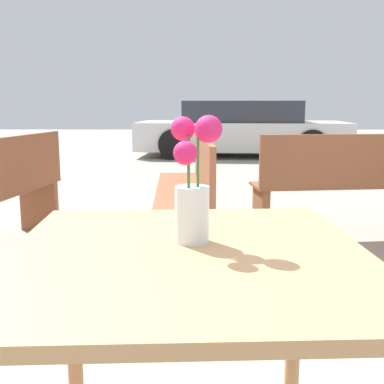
{
  "coord_description": "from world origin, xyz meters",
  "views": [
    {
      "loc": [
        0.01,
        -1.1,
        1.07
      ],
      "look_at": [
        0.01,
        0.07,
        0.85
      ],
      "focal_mm": 45.0,
      "sensor_mm": 36.0,
      "label": 1
    }
  ],
  "objects_px": {
    "parked_car": "(241,129)",
    "bench_far": "(354,184)",
    "bench_near": "(191,187)",
    "table_front": "(188,290)",
    "flower_vase": "(193,191)",
    "bench_middle": "(0,193)"
  },
  "relations": [
    {
      "from": "bench_middle",
      "to": "bench_far",
      "type": "distance_m",
      "value": 2.65
    },
    {
      "from": "bench_near",
      "to": "parked_car",
      "type": "relative_size",
      "value": 0.43
    },
    {
      "from": "parked_car",
      "to": "bench_middle",
      "type": "bearing_deg",
      "value": -108.83
    },
    {
      "from": "bench_middle",
      "to": "parked_car",
      "type": "xyz_separation_m",
      "value": [
        2.36,
        6.92,
        0.1
      ]
    },
    {
      "from": "bench_near",
      "to": "flower_vase",
      "type": "bearing_deg",
      "value": -89.52
    },
    {
      "from": "parked_car",
      "to": "flower_vase",
      "type": "bearing_deg",
      "value": -96.27
    },
    {
      "from": "flower_vase",
      "to": "bench_far",
      "type": "bearing_deg",
      "value": 63.82
    },
    {
      "from": "flower_vase",
      "to": "parked_car",
      "type": "relative_size",
      "value": 0.07
    },
    {
      "from": "flower_vase",
      "to": "bench_near",
      "type": "height_order",
      "value": "flower_vase"
    },
    {
      "from": "flower_vase",
      "to": "parked_car",
      "type": "height_order",
      "value": "parked_car"
    },
    {
      "from": "bench_near",
      "to": "bench_middle",
      "type": "distance_m",
      "value": 1.35
    },
    {
      "from": "table_front",
      "to": "bench_near",
      "type": "bearing_deg",
      "value": 90.22
    },
    {
      "from": "bench_middle",
      "to": "flower_vase",
      "type": "bearing_deg",
      "value": -57.51
    },
    {
      "from": "bench_near",
      "to": "parked_car",
      "type": "distance_m",
      "value": 6.87
    },
    {
      "from": "bench_near",
      "to": "bench_far",
      "type": "bearing_deg",
      "value": 11.82
    },
    {
      "from": "bench_far",
      "to": "flower_vase",
      "type": "bearing_deg",
      "value": -116.18
    },
    {
      "from": "flower_vase",
      "to": "bench_far",
      "type": "xyz_separation_m",
      "value": [
        1.25,
        2.54,
        -0.4
      ]
    },
    {
      "from": "table_front",
      "to": "flower_vase",
      "type": "height_order",
      "value": "flower_vase"
    },
    {
      "from": "parked_car",
      "to": "bench_near",
      "type": "bearing_deg",
      "value": -98.5
    },
    {
      "from": "bench_near",
      "to": "parked_car",
      "type": "bearing_deg",
      "value": 81.5
    },
    {
      "from": "parked_car",
      "to": "bench_far",
      "type": "bearing_deg",
      "value": -87.77
    },
    {
      "from": "table_front",
      "to": "bench_near",
      "type": "xyz_separation_m",
      "value": [
        -0.01,
        2.35,
        -0.15
      ]
    }
  ]
}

